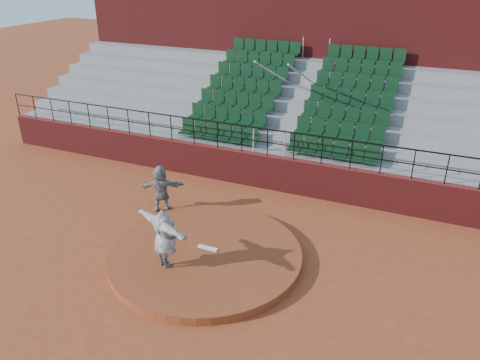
# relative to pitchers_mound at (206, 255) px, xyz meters

# --- Properties ---
(ground) EXTENTS (90.00, 90.00, 0.00)m
(ground) POSITION_rel_pitchers_mound_xyz_m (0.00, 0.00, -0.12)
(ground) COLOR #994322
(ground) RESTS_ON ground
(pitchers_mound) EXTENTS (5.50, 5.50, 0.25)m
(pitchers_mound) POSITION_rel_pitchers_mound_xyz_m (0.00, 0.00, 0.00)
(pitchers_mound) COLOR brown
(pitchers_mound) RESTS_ON ground
(pitching_rubber) EXTENTS (0.60, 0.15, 0.03)m
(pitching_rubber) POSITION_rel_pitchers_mound_xyz_m (0.00, 0.15, 0.14)
(pitching_rubber) COLOR white
(pitching_rubber) RESTS_ON pitchers_mound
(boundary_wall) EXTENTS (24.00, 0.30, 1.30)m
(boundary_wall) POSITION_rel_pitchers_mound_xyz_m (0.00, 5.00, 0.53)
(boundary_wall) COLOR maroon
(boundary_wall) RESTS_ON ground
(wall_railing) EXTENTS (24.04, 0.05, 1.03)m
(wall_railing) POSITION_rel_pitchers_mound_xyz_m (0.00, 5.00, 1.90)
(wall_railing) COLOR black
(wall_railing) RESTS_ON boundary_wall
(seating_deck) EXTENTS (24.00, 5.97, 4.63)m
(seating_deck) POSITION_rel_pitchers_mound_xyz_m (0.00, 8.65, 1.32)
(seating_deck) COLOR gray
(seating_deck) RESTS_ON ground
(press_box_facade) EXTENTS (24.00, 3.00, 7.10)m
(press_box_facade) POSITION_rel_pitchers_mound_xyz_m (0.00, 12.60, 3.43)
(press_box_facade) COLOR maroon
(press_box_facade) RESTS_ON ground
(pitcher) EXTENTS (2.17, 1.38, 1.72)m
(pitcher) POSITION_rel_pitchers_mound_xyz_m (-0.65, -1.01, 0.99)
(pitcher) COLOR black
(pitcher) RESTS_ON pitchers_mound
(fielder) EXTENTS (1.57, 1.11, 1.64)m
(fielder) POSITION_rel_pitchers_mound_xyz_m (-2.66, 1.97, 0.69)
(fielder) COLOR black
(fielder) RESTS_ON ground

